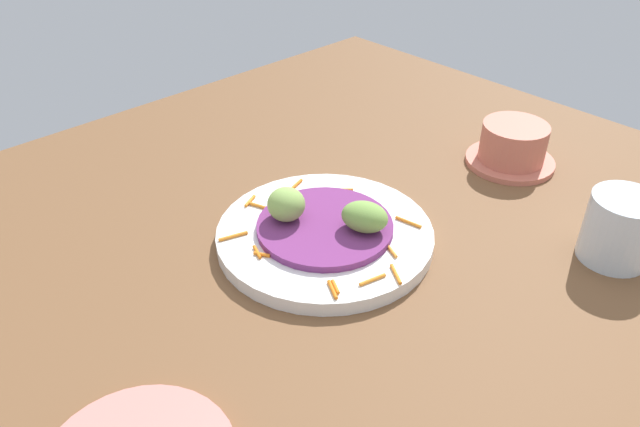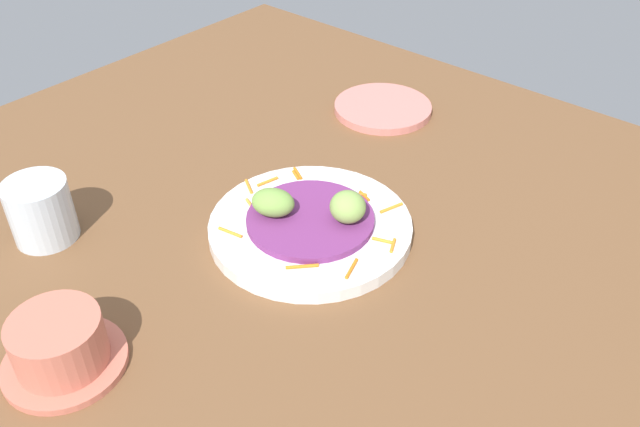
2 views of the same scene
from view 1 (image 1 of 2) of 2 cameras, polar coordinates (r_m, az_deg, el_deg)
The scene contains 8 objects.
table_surface at distance 70.57cm, azimuth 4.39°, elevation -4.99°, with size 110.00×110.00×2.00cm, color brown.
main_plate at distance 72.01cm, azimuth 0.45°, elevation -2.06°, with size 25.39×25.39×1.73cm, color white.
cabbage_bed at distance 71.25cm, azimuth 0.46°, elevation -1.22°, with size 15.92×15.92×0.87cm, color #702D6B.
carrot_garnish at distance 70.40cm, azimuth -0.07°, elevation -1.95°, with size 23.83×18.98×0.40cm.
guac_scoop_left at distance 70.90cm, azimuth -3.16°, elevation 0.86°, with size 4.42×4.53×3.89cm, color #84A851.
guac_scoop_center at distance 69.30cm, azimuth 4.17°, elevation -0.31°, with size 4.06×5.40×3.41cm, color #759E47.
terracotta_bowl at distance 90.74cm, azimuth 17.48°, elevation 5.98°, with size 12.43×12.43×6.11cm.
water_glass at distance 75.56cm, azimuth 26.10°, elevation -1.27°, with size 7.74×7.74×7.92cm, color silver.
Camera 1 is at (35.82, -41.13, 45.77)cm, focal length 34.40 mm.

